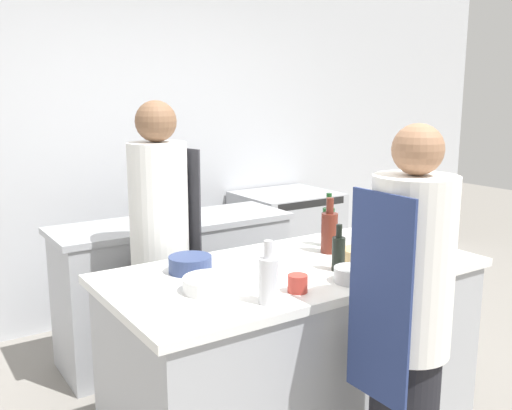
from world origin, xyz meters
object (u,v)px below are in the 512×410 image
bowl_mixing_large (352,275)px  bottle_olive_oil (329,231)px  cup (298,283)px  oven_range (286,245)px  bottle_wine (268,279)px  bowl_wooden_salad (211,284)px  chef_at_stove (161,254)px  bowl_prep_small (362,255)px  chef_at_prep_near (407,334)px  bottle_cooking_oil (339,252)px  bottle_vinegar (328,225)px  bowl_ceramic_blue (190,264)px

bowl_mixing_large → bottle_olive_oil: bearing=61.7°
bottle_olive_oil → cup: bottle_olive_oil is taller
cup → bottle_olive_oil: bearing=37.5°
oven_range → cup: cup is taller
bottle_wine → bowl_mixing_large: bottle_wine is taller
bowl_mixing_large → bowl_wooden_salad: size_ratio=0.67×
chef_at_stove → bowl_prep_small: 1.12m
chef_at_prep_near → bottle_wine: 0.59m
chef_at_prep_near → bowl_wooden_salad: (-0.54, 0.63, 0.13)m
bowl_mixing_large → bowl_prep_small: (0.26, 0.21, -0.00)m
oven_range → bottle_cooking_oil: size_ratio=4.09×
bottle_cooking_oil → bowl_prep_small: bottle_cooking_oil is taller
chef_at_stove → bowl_prep_small: (0.72, -0.86, 0.09)m
bowl_mixing_large → cup: 0.29m
bottle_cooking_oil → cup: 0.37m
chef_at_prep_near → cup: (-0.23, 0.41, 0.14)m
bottle_vinegar → oven_range: bearing=61.0°
bottle_wine → bowl_ceramic_blue: bearing=98.1°
bowl_prep_small → bowl_ceramic_blue: (-0.81, 0.32, 0.01)m
bottle_olive_oil → bowl_ceramic_blue: bearing=172.0°
bottle_wine → bowl_prep_small: size_ratio=1.30×
bottle_olive_oil → bowl_wooden_salad: (-0.82, -0.18, -0.09)m
bottle_vinegar → bowl_prep_small: bottle_vinegar is taller
oven_range → cup: (-1.44, -2.03, 0.51)m
bottle_vinegar → bowl_ceramic_blue: size_ratio=1.45×
bowl_ceramic_blue → bottle_cooking_oil: bearing=-31.6°
chef_at_stove → cup: bearing=-3.6°
bottle_wine → bottle_vinegar: bearing=34.7°
chef_at_stove → bottle_wine: size_ratio=6.63×
bottle_cooking_oil → bowl_wooden_salad: bottle_cooking_oil is taller
chef_at_stove → bottle_cooking_oil: chef_at_stove is taller
chef_at_prep_near → chef_at_stove: 1.50m
bottle_wine → chef_at_prep_near: bearing=-41.8°
chef_at_stove → chef_at_prep_near: bearing=2.8°
bowl_ceramic_blue → bowl_wooden_salad: 0.29m
oven_range → bottle_cooking_oil: 2.26m
chef_at_prep_near → chef_at_stove: (-0.41, 1.45, 0.04)m
chef_at_prep_near → bowl_mixing_large: (0.05, 0.38, 0.13)m
bottle_vinegar → cup: (-0.60, -0.50, -0.08)m
bottle_olive_oil → bowl_prep_small: bottle_olive_oil is taller
oven_range → bowl_ceramic_blue: bearing=-138.1°
bowl_ceramic_blue → cup: 0.56m
bottle_wine → bottle_cooking_oil: bearing=17.9°
oven_range → bottle_vinegar: 1.85m
bottle_cooking_oil → oven_range: bearing=59.9°
bottle_wine → bowl_wooden_salad: 0.29m
cup → bowl_mixing_large: bearing=-6.0°
bottle_cooking_oil → cup: (-0.35, -0.13, -0.05)m
bottle_vinegar → bottle_wine: size_ratio=1.14×
chef_at_prep_near → bowl_wooden_salad: size_ratio=6.87×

